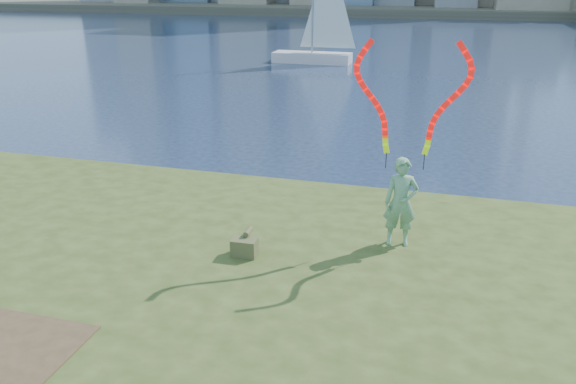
% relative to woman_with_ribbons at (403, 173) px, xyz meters
% --- Properties ---
extents(ground, '(320.00, 320.00, 0.00)m').
position_rel_woman_with_ribbons_xyz_m(ground, '(-3.27, -2.26, -2.20)').
color(ground, '#1A2741').
rests_on(ground, ground).
extents(far_shore, '(320.00, 40.00, 1.20)m').
position_rel_woman_with_ribbons_xyz_m(far_shore, '(-3.27, 92.74, -1.60)').
color(far_shore, '#4A4536').
rests_on(far_shore, ground).
extents(woman_with_ribbons, '(2.06, 0.51, 4.07)m').
position_rel_woman_with_ribbons_xyz_m(woman_with_ribbons, '(0.00, 0.00, 0.00)').
color(woman_with_ribbons, '#14681F').
rests_on(woman_with_ribbons, grassy_knoll).
extents(canvas_bag, '(0.46, 0.53, 0.43)m').
position_rel_woman_with_ribbons_xyz_m(canvas_bag, '(-2.64, -1.26, -1.22)').
color(canvas_bag, '#464422').
rests_on(canvas_bag, grassy_knoll).
extents(sailboat, '(5.63, 1.74, 8.55)m').
position_rel_woman_with_ribbons_xyz_m(sailboat, '(-8.17, 28.19, -0.73)').
color(sailboat, silver).
rests_on(sailboat, ground).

